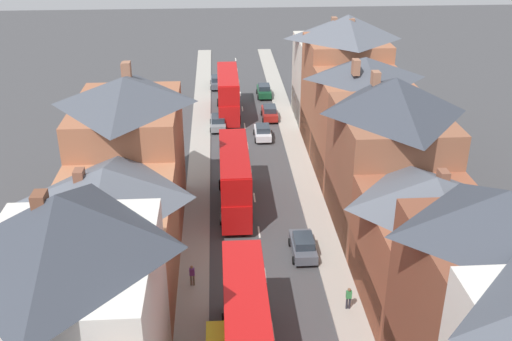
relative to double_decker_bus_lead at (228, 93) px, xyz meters
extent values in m
cube|color=#A8A399|center=(-3.29, -19.81, -2.75)|extent=(2.20, 104.00, 0.14)
cube|color=#A8A399|center=(6.91, -19.81, -2.75)|extent=(2.20, 104.00, 0.14)
cube|color=silver|center=(1.81, -39.81, -2.81)|extent=(0.14, 1.80, 0.01)
cube|color=silver|center=(1.81, -33.81, -2.81)|extent=(0.14, 1.80, 0.01)
cube|color=silver|center=(1.81, -27.81, -2.81)|extent=(0.14, 1.80, 0.01)
cube|color=silver|center=(1.81, -21.81, -2.81)|extent=(0.14, 1.80, 0.01)
cube|color=silver|center=(1.81, -15.81, -2.81)|extent=(0.14, 1.80, 0.01)
cube|color=silver|center=(1.81, -9.81, -2.81)|extent=(0.14, 1.80, 0.01)
cube|color=silver|center=(1.81, -3.81, -2.81)|extent=(0.14, 1.80, 0.01)
cube|color=silver|center=(1.81, 2.19, -2.81)|extent=(0.14, 1.80, 0.01)
cube|color=silver|center=(1.81, 8.19, -2.81)|extent=(0.14, 1.80, 0.01)
cube|color=silver|center=(1.81, 14.19, -2.81)|extent=(0.14, 1.80, 0.01)
cube|color=silver|center=(1.81, 20.19, -2.81)|extent=(0.14, 1.80, 0.01)
cube|color=silver|center=(1.81, 26.19, -2.81)|extent=(0.14, 1.80, 0.01)
cube|color=silver|center=(-8.39, -45.98, 2.37)|extent=(8.00, 9.82, 10.37)
pyramid|color=#383D47|center=(-8.39, -45.98, 9.01)|extent=(8.00, 9.82, 2.91)
cube|color=brown|center=(-9.13, -45.77, 9.73)|extent=(0.60, 0.90, 1.45)
cube|color=#B2704C|center=(-8.39, -35.65, 0.94)|extent=(8.00, 10.84, 7.50)
cube|color=olive|center=(-4.45, -35.65, -1.22)|extent=(0.12, 9.98, 3.20)
pyramid|color=#565B66|center=(-8.39, -35.65, 5.80)|extent=(8.00, 10.84, 2.23)
cube|color=brown|center=(-9.90, -35.61, 6.31)|extent=(0.60, 0.90, 1.01)
cube|color=#A36042|center=(-8.39, -24.79, 2.30)|extent=(8.00, 10.88, 10.24)
cube|color=black|center=(-4.45, -24.79, -1.22)|extent=(0.12, 10.01, 3.20)
pyramid|color=#474C56|center=(-8.39, -24.79, 8.45)|extent=(8.00, 10.88, 2.06)
cube|color=#99664C|center=(-8.64, -21.60, 9.09)|extent=(0.60, 0.90, 1.27)
cube|color=#99664C|center=(-8.46, -21.93, 9.16)|extent=(0.60, 0.90, 1.41)
cube|color=brown|center=(12.01, -46.02, 2.46)|extent=(8.00, 7.50, 10.55)
pyramid|color=#383D47|center=(12.01, -46.02, 8.87)|extent=(8.00, 7.50, 2.27)
cube|color=#935138|center=(12.01, -37.45, 0.82)|extent=(8.00, 9.63, 7.27)
cube|color=black|center=(8.07, -37.45, -1.22)|extent=(0.12, 8.86, 3.20)
pyramid|color=#565B66|center=(12.01, -37.45, 5.47)|extent=(8.00, 9.63, 2.03)
cube|color=brown|center=(12.78, -36.53, 5.97)|extent=(0.60, 0.90, 1.00)
cube|color=brown|center=(13.30, -39.38, 6.03)|extent=(0.60, 0.90, 1.12)
cube|color=brown|center=(12.01, -27.40, 2.13)|extent=(8.00, 10.47, 9.90)
cube|color=olive|center=(8.07, -27.40, -1.22)|extent=(0.12, 9.63, 3.20)
pyramid|color=#383D47|center=(12.01, -27.40, 8.45)|extent=(8.00, 10.47, 2.72)
cube|color=#99664C|center=(11.16, -24.78, 8.99)|extent=(0.60, 0.90, 1.09)
cube|color=#A36042|center=(12.01, -17.88, 2.07)|extent=(8.00, 8.55, 9.76)
cube|color=navy|center=(8.07, -17.88, -1.22)|extent=(0.12, 7.87, 3.20)
pyramid|color=#474C56|center=(12.01, -17.88, 7.91)|extent=(8.00, 8.55, 1.92)
cube|color=#99664C|center=(10.65, -20.04, 8.58)|extent=(0.60, 0.90, 1.33)
cube|color=#A36042|center=(12.01, -9.75, 2.87)|extent=(8.00, 7.71, 11.37)
cube|color=black|center=(8.07, -9.75, -1.22)|extent=(0.12, 7.10, 3.20)
pyramid|color=#565B66|center=(12.01, -9.75, 9.80)|extent=(8.00, 7.71, 2.50)
cube|color=#99664C|center=(12.22, -10.10, 10.28)|extent=(0.60, 0.90, 0.95)
cube|color=beige|center=(12.01, -1.83, 2.03)|extent=(8.00, 8.13, 9.70)
cube|color=olive|center=(8.07, -1.83, -1.22)|extent=(0.12, 7.48, 3.20)
pyramid|color=#565B66|center=(12.01, -1.83, 7.90)|extent=(8.00, 8.13, 2.03)
cube|color=#99664C|center=(12.54, 0.15, 8.38)|extent=(0.60, 0.90, 0.97)
cube|color=red|center=(0.01, -0.02, -1.17)|extent=(2.44, 10.80, 2.50)
cube|color=red|center=(0.01, -0.02, 1.23)|extent=(2.44, 10.58, 2.30)
cube|color=red|center=(0.01, -0.02, 2.43)|extent=(2.39, 10.37, 0.10)
cube|color=#28333D|center=(0.01, 5.33, -0.97)|extent=(2.20, 0.10, 1.20)
cube|color=#28333D|center=(0.01, 5.33, 1.33)|extent=(2.20, 0.10, 1.10)
cube|color=#28333D|center=(-1.18, -0.02, -0.92)|extent=(0.06, 9.18, 0.90)
cube|color=#28333D|center=(-1.18, -0.02, 1.33)|extent=(0.06, 9.18, 0.90)
cube|color=yellow|center=(0.01, 5.33, 2.13)|extent=(1.34, 0.08, 0.32)
cylinder|color=black|center=(-1.21, 3.32, -2.32)|extent=(0.30, 1.00, 1.00)
cylinder|color=black|center=(1.23, 3.32, -2.32)|extent=(0.30, 1.00, 1.00)
cylinder|color=black|center=(-1.21, -2.99, -2.32)|extent=(0.30, 1.00, 1.00)
cylinder|color=black|center=(1.23, -2.99, -2.32)|extent=(0.30, 1.00, 1.00)
cube|color=#B70F0F|center=(0.01, -23.43, -1.17)|extent=(2.44, 10.80, 2.50)
cube|color=#B70F0F|center=(0.01, -23.43, 1.23)|extent=(2.44, 10.58, 2.30)
cube|color=#B70F0F|center=(0.01, -23.43, 2.43)|extent=(2.39, 10.37, 0.10)
cube|color=#28333D|center=(0.01, -18.08, -0.97)|extent=(2.20, 0.10, 1.20)
cube|color=#28333D|center=(0.01, -18.08, 1.33)|extent=(2.20, 0.10, 1.10)
cube|color=#28333D|center=(-1.18, -23.43, -0.92)|extent=(0.06, 9.18, 0.90)
cube|color=#28333D|center=(-1.18, -23.43, 1.33)|extent=(0.06, 9.18, 0.90)
cube|color=yellow|center=(0.01, -18.08, 2.13)|extent=(1.34, 0.08, 0.32)
cylinder|color=black|center=(-1.21, -20.08, -2.32)|extent=(0.30, 1.00, 1.00)
cylinder|color=black|center=(1.23, -20.08, -2.32)|extent=(0.30, 1.00, 1.00)
cylinder|color=black|center=(-1.21, -26.40, -2.32)|extent=(0.30, 1.00, 1.00)
cylinder|color=black|center=(1.23, -26.40, -2.32)|extent=(0.30, 1.00, 1.00)
cube|color=red|center=(0.01, -42.62, 1.23)|extent=(2.44, 10.58, 2.30)
cube|color=red|center=(0.01, -42.62, 2.43)|extent=(2.39, 10.37, 0.10)
cube|color=#28333D|center=(0.01, -37.27, -0.97)|extent=(2.20, 0.10, 1.20)
cube|color=#28333D|center=(0.01, -37.27, 1.33)|extent=(2.20, 0.10, 1.10)
cube|color=#28333D|center=(-1.18, -42.62, -0.92)|extent=(0.06, 9.18, 0.90)
cube|color=#28333D|center=(-1.18, -42.62, 1.33)|extent=(0.06, 9.18, 0.90)
cube|color=yellow|center=(0.01, -37.27, 2.13)|extent=(1.34, 0.08, 0.32)
cylinder|color=black|center=(-1.21, -39.28, -2.32)|extent=(0.30, 1.00, 1.00)
cylinder|color=black|center=(1.23, -39.28, -2.32)|extent=(0.30, 1.00, 1.00)
cube|color=gray|center=(-1.29, -4.39, -2.16)|extent=(1.70, 4.48, 0.69)
cube|color=#28333D|center=(-1.29, -4.61, -1.52)|extent=(1.46, 2.24, 0.60)
cylinder|color=black|center=(-2.14, -3.00, -2.51)|extent=(0.20, 0.62, 0.62)
cylinder|color=black|center=(-0.44, -3.00, -2.51)|extent=(0.20, 0.62, 0.62)
cylinder|color=black|center=(-2.14, -5.77, -2.51)|extent=(0.20, 0.62, 0.62)
cylinder|color=black|center=(-0.44, -5.77, -2.51)|extent=(0.20, 0.62, 0.62)
cube|color=maroon|center=(4.91, -1.71, -2.12)|extent=(1.70, 4.20, 0.77)
cube|color=#28333D|center=(4.91, -1.92, -1.44)|extent=(1.46, 2.10, 0.60)
cylinder|color=black|center=(4.06, -0.41, -2.51)|extent=(0.20, 0.62, 0.62)
cylinder|color=black|center=(5.76, -0.41, -2.51)|extent=(0.20, 0.62, 0.62)
cylinder|color=black|center=(4.06, -3.01, -2.51)|extent=(0.20, 0.62, 0.62)
cylinder|color=black|center=(5.76, -3.01, -2.51)|extent=(0.20, 0.62, 0.62)
cube|color=silver|center=(3.61, -7.90, -2.16)|extent=(1.70, 3.91, 0.70)
cube|color=#28333D|center=(3.61, -8.10, -1.51)|extent=(1.46, 1.95, 0.60)
cylinder|color=black|center=(2.76, -6.69, -2.51)|extent=(0.20, 0.62, 0.62)
cylinder|color=black|center=(4.46, -6.69, -2.51)|extent=(0.20, 0.62, 0.62)
cylinder|color=black|center=(2.76, -9.11, -2.51)|extent=(0.20, 0.62, 0.62)
cylinder|color=black|center=(4.46, -9.11, -2.51)|extent=(0.20, 0.62, 0.62)
cube|color=#4C515B|center=(-1.29, 11.39, -2.13)|extent=(1.70, 4.47, 0.75)
cube|color=#28333D|center=(-1.29, 11.17, -1.46)|extent=(1.46, 2.23, 0.60)
cylinder|color=black|center=(-2.14, 12.78, -2.51)|extent=(0.20, 0.62, 0.62)
cylinder|color=black|center=(-0.44, 12.78, -2.51)|extent=(0.20, 0.62, 0.62)
cylinder|color=black|center=(-2.14, 10.01, -2.51)|extent=(0.20, 0.62, 0.62)
cylinder|color=black|center=(-0.44, 10.01, -2.51)|extent=(0.20, 0.62, 0.62)
cube|color=#4C515B|center=(4.91, -31.26, -2.15)|extent=(1.70, 4.06, 0.71)
cube|color=#28333D|center=(4.91, -31.46, -1.49)|extent=(1.46, 2.03, 0.60)
cylinder|color=black|center=(4.06, -30.00, -2.51)|extent=(0.20, 0.62, 0.62)
cylinder|color=black|center=(5.76, -30.00, -2.51)|extent=(0.20, 0.62, 0.62)
cylinder|color=black|center=(4.06, -32.52, -2.51)|extent=(0.20, 0.62, 0.62)
cylinder|color=black|center=(5.76, -32.52, -2.51)|extent=(0.20, 0.62, 0.62)
cube|color=maroon|center=(0.01, -12.44, -2.17)|extent=(1.70, 4.48, 0.68)
cube|color=#28333D|center=(0.01, -12.66, -1.53)|extent=(1.46, 2.24, 0.60)
cylinder|color=black|center=(-0.84, -11.05, -2.51)|extent=(0.20, 0.62, 0.62)
cylinder|color=black|center=(0.86, -11.05, -2.51)|extent=(0.20, 0.62, 0.62)
cylinder|color=black|center=(-0.84, -13.83, -2.51)|extent=(0.20, 0.62, 0.62)
cylinder|color=black|center=(0.86, -13.83, -2.51)|extent=(0.20, 0.62, 0.62)
cube|color=#144728|center=(4.91, 6.80, -2.11)|extent=(1.70, 4.07, 0.79)
cube|color=#28333D|center=(4.91, 6.60, -1.42)|extent=(1.46, 2.04, 0.60)
cylinder|color=black|center=(4.06, 8.07, -2.51)|extent=(0.20, 0.62, 0.62)
cylinder|color=black|center=(5.76, 8.07, -2.51)|extent=(0.20, 0.62, 0.62)
cylinder|color=black|center=(4.06, 5.54, -2.51)|extent=(0.20, 0.62, 0.62)
cylinder|color=black|center=(5.76, 5.54, -2.51)|extent=(0.20, 0.62, 0.62)
cube|color=#28333D|center=(-1.29, -41.60, -1.16)|extent=(1.76, 0.10, 0.90)
cylinder|color=#23232D|center=(6.88, -38.08, -2.26)|extent=(0.14, 0.14, 0.84)
cylinder|color=#23232D|center=(7.06, -38.08, -2.26)|extent=(0.14, 0.14, 0.84)
cube|color=#338447|center=(6.97, -38.08, -1.57)|extent=(0.36, 0.22, 0.54)
sphere|color=brown|center=(6.97, -38.08, -1.18)|extent=(0.22, 0.22, 0.22)
cylinder|color=brown|center=(-3.44, -34.83, -2.26)|extent=(0.14, 0.14, 0.84)
cylinder|color=brown|center=(-3.26, -34.83, -2.26)|extent=(0.14, 0.14, 0.84)
cube|color=#723384|center=(-3.35, -34.83, -1.57)|extent=(0.36, 0.22, 0.54)
sphere|color=#9E7051|center=(-3.35, -34.83, -1.18)|extent=(0.22, 0.22, 0.22)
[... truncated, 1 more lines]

